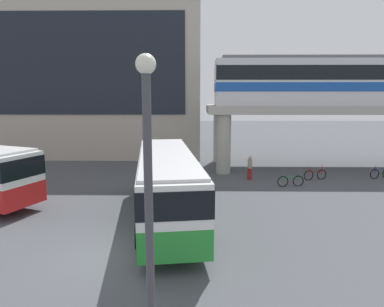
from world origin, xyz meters
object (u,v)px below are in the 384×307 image
train (367,81)px  bicycle_blue (381,173)px  bus_main (167,179)px  bicycle_green (291,181)px  pedestrian_walking_across (180,168)px  bicycle_red (315,175)px  station_building (77,77)px  pedestrian_by_bike_rack (250,168)px

train → bicycle_blue: train is taller
bus_main → bicycle_green: 9.90m
train → pedestrian_walking_across: 16.65m
train → bicycle_red: size_ratio=13.91×
pedestrian_walking_across → bicycle_red: bearing=-0.0°
station_building → bus_main: station_building is taller
bus_main → pedestrian_by_bike_rack: bearing=57.3°
bicycle_red → bicycle_green: same height
bicycle_blue → bus_main: bearing=-149.9°
station_building → pedestrian_by_bike_rack: bearing=-39.4°
bicycle_blue → bicycle_red: (-4.86, -0.48, 0.00)m
train → pedestrian_walking_across: train is taller
bus_main → pedestrian_by_bike_rack: 9.66m
bicycle_blue → pedestrian_walking_across: size_ratio=1.03×
train → bicycle_red: bearing=-139.5°
train → station_building: bearing=160.7°
pedestrian_by_bike_rack → bicycle_red: bearing=-0.5°
pedestrian_by_bike_rack → station_building: bearing=140.6°
pedestrian_by_bike_rack → pedestrian_walking_across: bearing=-179.5°
station_building → train: station_building is taller
bus_main → bicycle_red: bearing=39.3°
bicycle_green → pedestrian_walking_across: 7.57m
bus_main → bicycle_blue: 17.02m
bus_main → pedestrian_by_bike_rack: (5.18, 8.07, -1.20)m
bus_main → bicycle_blue: bearing=30.1°
bus_main → bicycle_green: (7.57, 6.17, -1.63)m
station_building → pedestrian_by_bike_rack: size_ratio=15.65×
pedestrian_walking_across → pedestrian_by_bike_rack: (4.94, 0.04, -0.01)m
train → bicycle_green: bearing=-139.7°
bus_main → pedestrian_walking_across: (0.24, 8.03, -1.18)m
station_building → bus_main: bearing=-62.1°
train → pedestrian_by_bike_rack: (-9.82, -4.41, -6.27)m
train → bicycle_blue: bearing=-95.1°
train → bicycle_red: 9.59m
bicycle_green → bicycle_blue: bearing=18.3°
train → pedestrian_walking_across: size_ratio=14.18×
bicycle_green → bicycle_red: bearing=39.9°
bicycle_blue → pedestrian_by_bike_rack: 9.49m
bicycle_green → pedestrian_by_bike_rack: (-2.39, 1.90, 0.43)m
station_building → bicycle_green: station_building is taller
bicycle_green → pedestrian_by_bike_rack: bearing=141.5°
bicycle_blue → bicycle_red: size_ratio=1.01×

